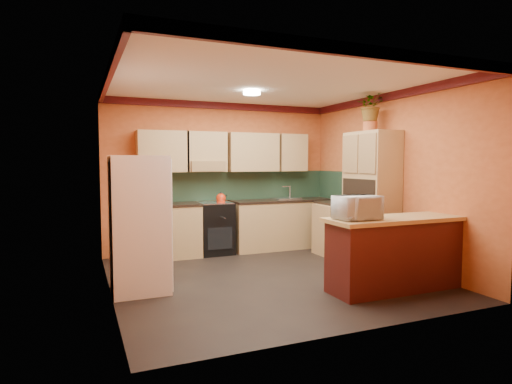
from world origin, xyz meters
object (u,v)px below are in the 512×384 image
breakfast_bar (397,255)px  microwave (357,208)px  stove (215,228)px  fridge (139,224)px  pantry (371,198)px  base_cabinets_back (248,227)px

breakfast_bar → microwave: 0.89m
stove → breakfast_bar: size_ratio=0.51×
fridge → pantry: bearing=1.8°
stove → breakfast_bar: 3.31m
base_cabinets_back → pantry: bearing=-49.1°
fridge → pantry: (3.60, 0.11, 0.20)m
breakfast_bar → fridge: bearing=158.9°
base_cabinets_back → stove: 0.63m
microwave → fridge: bearing=153.2°
fridge → microwave: size_ratio=3.26×
base_cabinets_back → fridge: size_ratio=2.15×
pantry → breakfast_bar: (-0.57, -1.28, -0.61)m
pantry → breakfast_bar: bearing=-114.1°
base_cabinets_back → stove: bearing=-180.0°
breakfast_bar → microwave: microwave is taller
fridge → microwave: 2.69m
stove → fridge: (-1.53, -1.78, 0.39)m
base_cabinets_back → stove: stove is taller
base_cabinets_back → fridge: (-2.15, -1.78, 0.41)m
stove → fridge: bearing=-130.7°
fridge → breakfast_bar: bearing=-21.1°
base_cabinets_back → stove: size_ratio=4.01×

